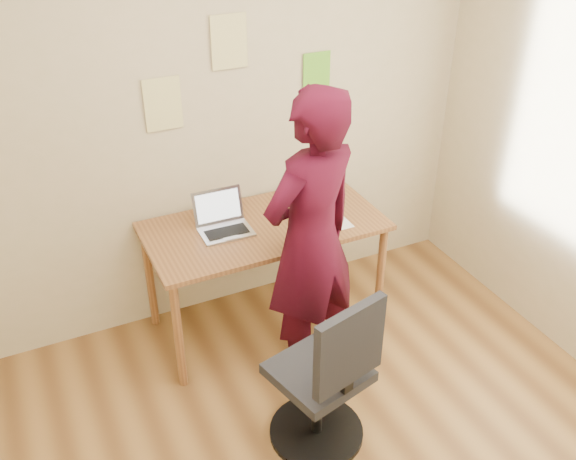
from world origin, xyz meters
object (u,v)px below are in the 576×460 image
phone (327,229)px  office_chair (326,384)px  person (311,241)px  desk (264,237)px  laptop (223,222)px

phone → office_chair: size_ratio=0.14×
phone → person: size_ratio=0.08×
desk → laptop: 0.28m
desk → person: (0.08, -0.45, 0.21)m
office_chair → person: (0.19, 0.56, 0.45)m
desk → office_chair: 1.05m
office_chair → phone: bearing=48.1°
desk → person: person is taller
phone → office_chair: (-0.42, -0.80, -0.34)m
desk → laptop: (-0.24, 0.05, 0.14)m
desk → office_chair: office_chair is taller
person → phone: bearing=-150.6°
office_chair → laptop: bearing=82.3°
desk → laptop: laptop is taller
phone → office_chair: bearing=-134.1°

